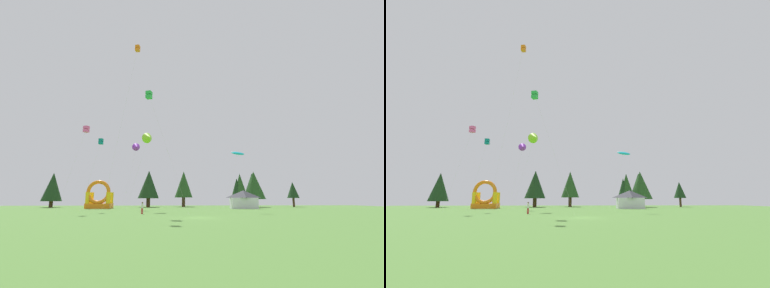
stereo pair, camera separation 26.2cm
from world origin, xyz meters
TOP-DOWN VIEW (x-y plane):
  - ground_plane at (0.00, 0.00)m, footprint 120.00×120.00m
  - kite_purple_delta at (-12.24, 26.54)m, footprint 3.54×2.32m
  - kite_teal_box at (-18.11, 18.89)m, footprint 3.39×0.79m
  - kite_lime_delta at (-8.65, 18.70)m, footprint 5.05×3.21m
  - kite_orange_box at (-9.63, 7.06)m, footprint 4.78×1.20m
  - kite_green_box at (-7.48, 7.44)m, footprint 7.13×2.46m
  - kite_cyan_parafoil at (8.27, 13.49)m, footprint 4.20×1.97m
  - kite_pink_box at (-19.11, 13.00)m, footprint 2.82×4.29m
  - person_left_edge at (-8.05, 8.62)m, footprint 0.40×0.40m
  - inflatable_red_slide at (-21.48, 31.96)m, footprint 5.87×3.81m
  - festival_tent at (13.02, 29.74)m, footprint 6.09×3.59m
  - tree_row_0 at (-36.61, 40.70)m, footprint 5.27×5.27m
  - tree_row_1 at (-10.88, 42.30)m, footprint 5.86×5.86m
  - tree_row_2 at (-0.95, 45.27)m, footprint 5.25×5.25m
  - tree_row_3 at (13.85, 40.49)m, footprint 3.54×3.54m
  - tree_row_4 at (14.80, 40.64)m, footprint 4.68×4.68m
  - tree_row_5 at (15.17, 41.60)m, footprint 4.17×4.17m
  - tree_row_6 at (18.63, 41.83)m, footprint 5.15×5.15m
  - tree_row_7 at (18.92, 41.18)m, footprint 6.38×6.38m
  - tree_row_8 at (30.63, 42.29)m, footprint 3.37×3.37m

SIDE VIEW (x-z plane):
  - ground_plane at x=0.00m, z-range 0.00..0.00m
  - person_left_edge at x=-8.05m, z-range 0.17..1.99m
  - festival_tent at x=13.02m, z-range 0.00..4.25m
  - inflatable_red_slide at x=-21.48m, z-range -1.04..5.62m
  - tree_row_5 at x=15.17m, z-range 0.86..7.73m
  - tree_row_8 at x=30.63m, z-range 1.19..8.29m
  - tree_row_3 at x=13.85m, z-range 0.96..8.86m
  - tree_row_4 at x=14.80m, z-range 0.74..10.02m
  - tree_row_0 at x=-36.61m, z-range 0.79..10.08m
  - tree_row_6 at x=18.63m, z-range 1.28..10.74m
  - tree_row_7 at x=18.92m, z-range 1.05..10.99m
  - tree_row_1 at x=-10.88m, z-range 1.15..11.29m
  - tree_row_2 at x=-0.95m, z-range 1.27..11.53m
  - kite_cyan_parafoil at x=8.27m, z-range 4.91..15.94m
  - kite_teal_box at x=-18.11m, z-range 6.47..20.57m
  - kite_purple_delta at x=-12.24m, z-range 6.47..21.44m
  - kite_lime_delta at x=-8.65m, z-range 6.61..22.16m
  - kite_pink_box at x=-19.11m, z-range 6.95..22.03m
  - kite_green_box at x=-7.48m, z-range 9.16..28.75m
  - kite_orange_box at x=-9.63m, z-range 13.19..40.83m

